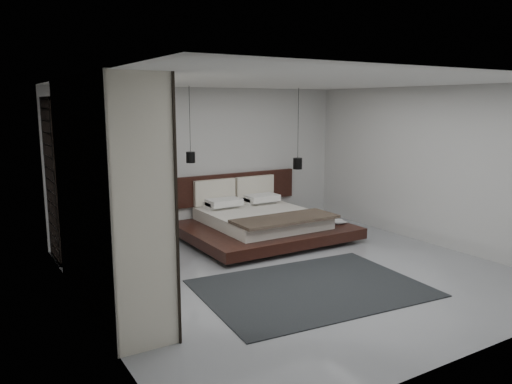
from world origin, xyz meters
TOP-DOWN VIEW (x-y plane):
  - floor at (0.00, 0.00)m, footprint 6.00×6.00m
  - ceiling at (0.00, 0.00)m, footprint 6.00×6.00m
  - wall_back at (0.00, 3.00)m, footprint 6.00×0.00m
  - wall_front at (0.00, -3.00)m, footprint 6.00×0.00m
  - wall_left at (-3.00, 0.00)m, footprint 0.00×6.00m
  - wall_right at (3.00, 0.00)m, footprint 0.00×6.00m
  - lattice_screen at (-2.95, 2.45)m, footprint 0.05×0.90m
  - bed at (0.59, 1.90)m, footprint 2.89×2.44m
  - book_lower at (1.77, 1.23)m, footprint 0.28×0.35m
  - book_upper at (1.75, 1.20)m, footprint 0.33×0.35m
  - pendant_left at (-0.60, 2.37)m, footprint 0.16×0.16m
  - pendant_right at (1.77, 2.37)m, footprint 0.19×0.19m
  - wardrobe at (-2.70, 0.17)m, footprint 0.67×2.86m
  - rug at (-0.21, -0.72)m, footprint 3.15×2.38m

SIDE VIEW (x-z plane):
  - floor at x=0.00m, z-range 0.00..0.00m
  - rug at x=-0.21m, z-range 0.00..0.01m
  - book_lower at x=1.77m, z-range 0.27..0.30m
  - bed at x=0.59m, z-range -0.25..0.84m
  - book_upper at x=1.75m, z-range 0.30..0.32m
  - pendant_right at x=1.77m, z-range 0.47..2.10m
  - lattice_screen at x=-2.95m, z-range 0.00..2.60m
  - wall_back at x=0.00m, z-range -1.60..4.40m
  - wall_front at x=0.00m, z-range -1.60..4.40m
  - wall_left at x=-3.00m, z-range -1.60..4.40m
  - wall_right at x=3.00m, z-range -1.60..4.40m
  - wardrobe at x=-2.70m, z-range 0.00..2.81m
  - pendant_left at x=-0.60m, z-range 0.87..2.23m
  - ceiling at x=0.00m, z-range 2.80..2.80m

